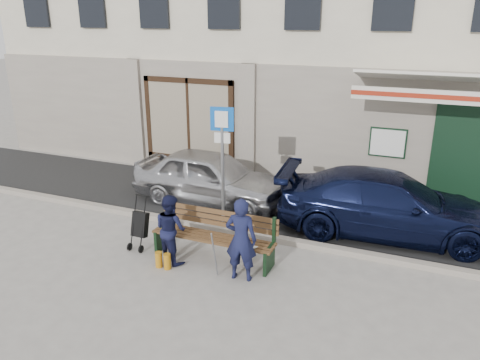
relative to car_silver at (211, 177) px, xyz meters
The scene contains 10 objects.
ground 3.41m from the car_silver, 61.41° to the right, with size 80.00×80.00×0.00m, color #9E9991.
asphalt_lane 1.74m from the car_silver, ahead, with size 60.00×3.20×0.01m, color #282828.
curb 2.24m from the car_silver, 41.94° to the right, with size 60.00×0.18×0.12m, color #9E9384.
car_silver is the anchor object (origin of this frame).
car_navy 4.20m from the car_silver, ahead, with size 1.87×4.59×1.33m, color black.
parking_sign 1.86m from the car_silver, 53.89° to the right, with size 0.49×0.12×2.65m.
bench 2.86m from the car_silver, 64.08° to the right, with size 2.40×1.17×0.98m.
man 3.65m from the car_silver, 55.95° to the right, with size 0.55×0.36×1.52m, color #15193B.
woman 2.98m from the car_silver, 78.58° to the right, with size 0.64×0.50×1.32m, color #131635.
stroller 2.70m from the car_silver, 95.51° to the right, with size 0.31×0.44×1.07m.
Camera 1 is at (3.17, -6.77, 4.39)m, focal length 35.00 mm.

